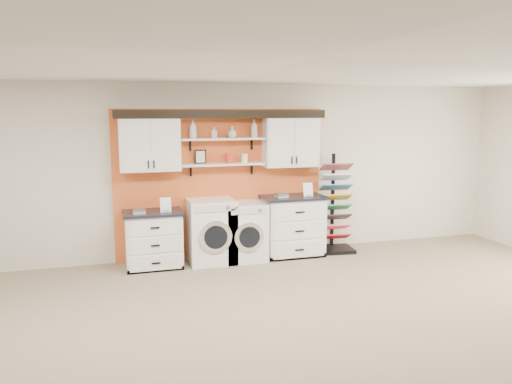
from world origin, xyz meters
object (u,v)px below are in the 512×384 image
object	(u,v)px
base_cabinet_right	(293,226)
dryer	(244,231)
base_cabinet_left	(154,239)
washer	(211,231)
sample_rack	(335,221)

from	to	relation	value
base_cabinet_right	dryer	world-z (taller)	base_cabinet_right
base_cabinet_left	dryer	world-z (taller)	dryer
base_cabinet_left	base_cabinet_right	size ratio (longest dim) A/B	0.87
washer	base_cabinet_right	bearing A→B (deg)	0.14
washer	dryer	bearing A→B (deg)	0.00
base_cabinet_left	sample_rack	world-z (taller)	sample_rack
base_cabinet_right	washer	xyz separation A→B (m)	(-1.37, -0.00, 0.00)
base_cabinet_left	washer	world-z (taller)	washer
base_cabinet_left	base_cabinet_right	xyz separation A→B (m)	(2.26, -0.00, 0.06)
dryer	washer	bearing A→B (deg)	-180.00
base_cabinet_left	dryer	distance (m)	1.42
washer	sample_rack	distance (m)	2.14
dryer	sample_rack	distance (m)	1.62
base_cabinet_right	sample_rack	bearing A→B (deg)	2.59
base_cabinet_left	dryer	xyz separation A→B (m)	(1.42, -0.00, 0.03)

